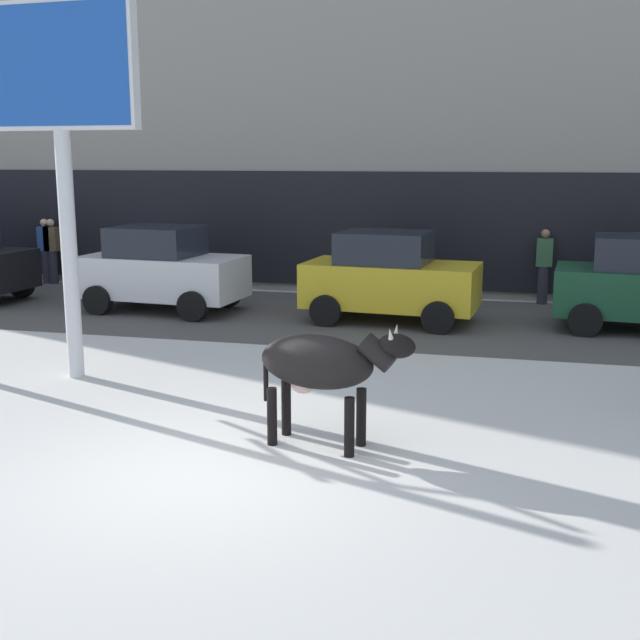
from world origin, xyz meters
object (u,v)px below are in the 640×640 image
Objects in this scene: car_white_hatchback at (162,269)px; car_yellow_hatchback at (390,277)px; pedestrian_by_cars at (52,251)px; pedestrian_far_left at (46,251)px; cow_black at (322,365)px; pedestrian_near_billboard at (544,266)px; billboard at (59,90)px.

car_yellow_hatchback is at bearing 0.28° from car_white_hatchback.
pedestrian_by_cars is 0.19m from pedestrian_far_left.
pedestrian_near_billboard is at bearing 75.19° from cow_black.
pedestrian_far_left is at bearing 180.00° from pedestrian_near_billboard.
billboard is 6.43m from car_white_hatchback.
billboard is at bearing -56.32° from pedestrian_by_cars.
pedestrian_far_left is (-9.73, 2.86, -0.05)m from car_yellow_hatchback.
pedestrian_far_left is (-10.13, 10.30, -0.11)m from cow_black.
car_white_hatchback reaches higher than pedestrian_near_billboard.
billboard reaches higher than pedestrian_near_billboard.
pedestrian_far_left is at bearing 148.40° from car_white_hatchback.
pedestrian_by_cars is at bearing 147.34° from car_white_hatchback.
billboard reaches higher than car_yellow_hatchback.
billboard is at bearing -55.42° from pedestrian_far_left.
cow_black is 14.45m from pedestrian_far_left.
billboard reaches higher than cow_black.
car_white_hatchback is at bearing -31.60° from pedestrian_far_left.
pedestrian_far_left is (-4.68, 2.88, -0.05)m from car_white_hatchback.
car_yellow_hatchback is at bearing 53.11° from billboard.
car_white_hatchback reaches higher than pedestrian_far_left.
car_yellow_hatchback is at bearing -16.65° from pedestrian_by_cars.
car_yellow_hatchback is 4.23m from pedestrian_near_billboard.
cow_black is 0.35× the size of billboard.
pedestrian_by_cars and pedestrian_far_left have the same top height.
car_white_hatchback is (-1.00, 5.37, -3.39)m from billboard.
car_white_hatchback is 5.34m from pedestrian_by_cars.
car_white_hatchback is 5.05m from car_yellow_hatchback.
pedestrian_by_cars reaches higher than cow_black.
car_yellow_hatchback is (4.05, 5.39, -3.39)m from billboard.
pedestrian_by_cars is (-9.54, 2.86, -0.05)m from car_yellow_hatchback.
cow_black is 0.53× the size of car_yellow_hatchback.
car_white_hatchback is at bearing -179.72° from car_yellow_hatchback.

